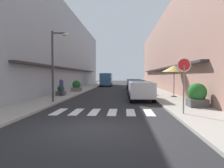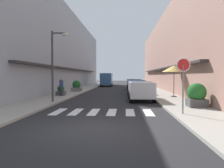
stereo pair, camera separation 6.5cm
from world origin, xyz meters
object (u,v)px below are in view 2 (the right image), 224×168
(street_lamp, at_px, (55,58))
(cafe_umbrella, at_px, (174,69))
(delivery_van, at_px, (107,79))
(round_street_sign, at_px, (183,71))
(parked_car_far, at_px, (134,83))
(pedestrian_walking_near, at_px, (61,86))
(parked_car_mid, at_px, (137,85))
(parked_car_near, at_px, (141,89))
(planter_far, at_px, (77,86))
(planter_midblock, at_px, (61,91))
(planter_corner, at_px, (197,95))

(street_lamp, xyz_separation_m, cafe_umbrella, (8.95, 4.22, -0.62))
(delivery_van, bearing_deg, round_street_sign, -78.23)
(parked_car_far, distance_m, pedestrian_walking_near, 12.61)
(parked_car_mid, distance_m, round_street_sign, 12.48)
(parked_car_near, bearing_deg, parked_car_mid, 90.00)
(cafe_umbrella, bearing_deg, planter_far, 148.77)
(cafe_umbrella, bearing_deg, parked_car_mid, 128.12)
(parked_car_mid, bearing_deg, street_lamp, -126.64)
(parked_car_far, xyz_separation_m, planter_far, (-6.77, -4.75, -0.23))
(cafe_umbrella, height_order, planter_far, cafe_umbrella)
(delivery_van, distance_m, pedestrian_walking_near, 20.77)
(delivery_van, relative_size, round_street_sign, 2.07)
(cafe_umbrella, bearing_deg, street_lamp, -154.73)
(parked_car_mid, distance_m, planter_far, 7.10)
(planter_far, bearing_deg, street_lamp, -85.45)
(delivery_van, relative_size, cafe_umbrella, 2.03)
(parked_car_near, distance_m, round_street_sign, 6.53)
(parked_car_mid, relative_size, pedestrian_walking_near, 2.51)
(parked_car_mid, height_order, planter_midblock, parked_car_mid)
(parked_car_far, relative_size, pedestrian_walking_near, 2.58)
(parked_car_mid, height_order, street_lamp, street_lamp)
(parked_car_far, bearing_deg, parked_car_mid, -90.00)
(parked_car_far, relative_size, planter_corner, 3.04)
(round_street_sign, height_order, pedestrian_walking_near, round_street_sign)
(planter_far, distance_m, pedestrian_walking_near, 5.86)
(parked_car_far, xyz_separation_m, delivery_van, (-4.56, 10.05, 0.48))
(parked_car_near, xyz_separation_m, round_street_sign, (1.53, -6.23, 1.21))
(parked_car_far, xyz_separation_m, planter_corner, (2.95, -16.77, -0.14))
(round_street_sign, xyz_separation_m, planter_corner, (1.42, 2.43, -1.35))
(parked_car_near, distance_m, cafe_umbrella, 4.09)
(parked_car_mid, bearing_deg, delivery_van, 105.09)
(street_lamp, height_order, planter_far, street_lamp)
(delivery_van, relative_size, pedestrian_walking_near, 3.37)
(parked_car_far, height_order, planter_far, parked_car_far)
(delivery_van, distance_m, planter_corner, 27.85)
(planter_midblock, bearing_deg, cafe_umbrella, -3.97)
(parked_car_mid, bearing_deg, cafe_umbrella, -51.88)
(planter_corner, bearing_deg, cafe_umbrella, 89.70)
(parked_car_far, relative_size, round_street_sign, 1.58)
(parked_car_far, height_order, street_lamp, street_lamp)
(delivery_van, height_order, planter_far, delivery_van)
(pedestrian_walking_near, bearing_deg, round_street_sign, 140.53)
(parked_car_mid, bearing_deg, parked_car_far, 90.00)
(round_street_sign, bearing_deg, planter_corner, 59.71)
(parked_car_near, bearing_deg, cafe_umbrella, 37.66)
(planter_corner, distance_m, planter_far, 15.46)
(round_street_sign, relative_size, planter_far, 2.10)
(planter_far, relative_size, pedestrian_walking_near, 0.78)
(parked_car_near, xyz_separation_m, parked_car_mid, (0.00, 6.10, 0.00))
(planter_far, bearing_deg, parked_car_near, -50.49)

